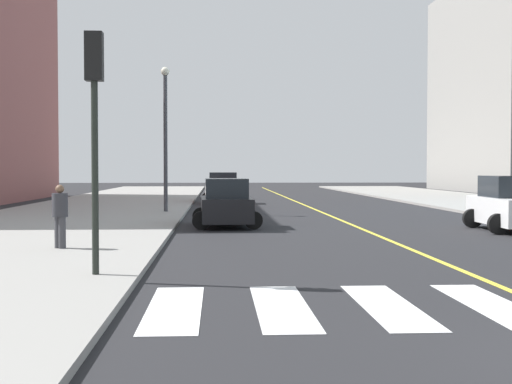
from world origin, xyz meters
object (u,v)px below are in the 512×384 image
at_px(street_lamp, 165,126).
at_px(car_red_second, 223,189).
at_px(traffic_light_far_corner, 95,105).
at_px(car_black_third, 226,204).
at_px(fire_hydrant, 512,207).
at_px(pedestrian_walking_west, 60,213).

bearing_deg(street_lamp, car_red_second, 74.83).
xyz_separation_m(traffic_light_far_corner, street_lamp, (-0.13, 21.46, 0.86)).
height_order(car_black_third, traffic_light_far_corner, traffic_light_far_corner).
relative_size(car_red_second, car_black_third, 1.07).
bearing_deg(traffic_light_far_corner, street_lamp, 90.35).
bearing_deg(traffic_light_far_corner, fire_hydrant, 46.71).
distance_m(car_black_third, fire_hydrant, 13.80).
height_order(traffic_light_far_corner, fire_hydrant, traffic_light_far_corner).
xyz_separation_m(car_red_second, street_lamp, (-3.04, -11.23, 3.52)).
bearing_deg(car_black_third, traffic_light_far_corner, -103.70).
height_order(traffic_light_far_corner, street_lamp, street_lamp).
distance_m(pedestrian_walking_west, fire_hydrant, 21.79).
relative_size(car_black_third, fire_hydrant, 4.95).
xyz_separation_m(car_black_third, traffic_light_far_corner, (-2.86, -13.55, 2.73)).
relative_size(car_red_second, traffic_light_far_corner, 0.95).
height_order(fire_hydrant, street_lamp, street_lamp).
height_order(pedestrian_walking_west, fire_hydrant, pedestrian_walking_west).
height_order(car_red_second, fire_hydrant, car_red_second).
distance_m(traffic_light_far_corner, street_lamp, 21.47).
distance_m(car_black_third, street_lamp, 9.18).
bearing_deg(car_red_second, pedestrian_walking_west, -98.46).
distance_m(car_red_second, car_black_third, 19.14).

